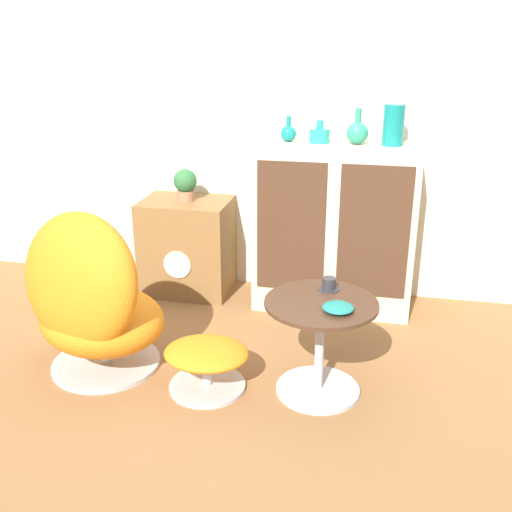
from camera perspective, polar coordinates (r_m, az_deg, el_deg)
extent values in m
plane|color=olive|center=(2.87, -4.16, -14.62)|extent=(12.00, 12.00, 0.00)
cube|color=beige|center=(3.88, 1.92, 15.39)|extent=(6.40, 0.06, 2.60)
cube|color=beige|center=(3.74, 7.50, 2.77)|extent=(0.96, 0.44, 1.03)
cube|color=#472D1E|center=(3.54, 3.33, 2.73)|extent=(0.40, 0.01, 0.79)
cube|color=#472D1E|center=(3.51, 11.14, 2.18)|extent=(0.40, 0.01, 0.79)
cube|color=brown|center=(4.01, -6.54, 0.94)|extent=(0.57, 0.42, 0.63)
cylinder|color=beige|center=(3.83, -7.52, -0.83)|extent=(0.18, 0.01, 0.18)
cylinder|color=#B7B7BC|center=(3.31, -14.05, -9.85)|extent=(0.56, 0.56, 0.02)
cylinder|color=#B7B7BC|center=(3.28, -14.13, -9.04)|extent=(0.06, 0.06, 0.08)
ellipsoid|color=orange|center=(3.19, -14.44, -5.91)|extent=(0.80, 0.72, 0.32)
ellipsoid|color=orange|center=(3.00, -16.44, -2.28)|extent=(0.76, 0.58, 0.71)
cylinder|color=#B7B7BC|center=(3.04, -4.65, -12.20)|extent=(0.38, 0.38, 0.02)
cylinder|color=#B7B7BC|center=(3.00, -4.70, -11.02)|extent=(0.04, 0.04, 0.13)
ellipsoid|color=orange|center=(2.95, -4.76, -9.21)|extent=(0.42, 0.35, 0.09)
cylinder|color=#B7B7BC|center=(3.02, 5.89, -12.50)|extent=(0.41, 0.41, 0.02)
cylinder|color=#B7B7BC|center=(2.90, 6.06, -8.65)|extent=(0.04, 0.04, 0.45)
cylinder|color=#472D1E|center=(2.80, 6.24, -4.50)|extent=(0.53, 0.53, 0.02)
ellipsoid|color=#147A75|center=(3.65, 3.11, 11.56)|extent=(0.09, 0.09, 0.09)
cylinder|color=#147A75|center=(3.64, 3.13, 12.69)|extent=(0.03, 0.03, 0.06)
cylinder|color=teal|center=(3.62, 6.07, 11.32)|extent=(0.12, 0.12, 0.08)
cylinder|color=teal|center=(3.61, 6.11, 12.35)|extent=(0.04, 0.04, 0.05)
ellipsoid|color=#2D8E6B|center=(3.60, 9.62, 11.48)|extent=(0.13, 0.13, 0.13)
cylinder|color=#2D8E6B|center=(3.59, 9.72, 13.07)|extent=(0.04, 0.04, 0.08)
cylinder|color=#147A75|center=(3.59, 12.96, 12.06)|extent=(0.12, 0.12, 0.23)
cylinder|color=#996B4C|center=(3.90, -6.70, 5.75)|extent=(0.11, 0.11, 0.07)
sphere|color=#2D6638|center=(3.88, -6.76, 7.13)|extent=(0.15, 0.15, 0.15)
cylinder|color=#2D2D33|center=(2.92, 6.93, -3.13)|extent=(0.11, 0.11, 0.01)
cylinder|color=#2D2D33|center=(2.91, 6.95, -2.64)|extent=(0.07, 0.07, 0.06)
ellipsoid|color=#1E7A70|center=(2.70, 7.83, -4.88)|extent=(0.14, 0.14, 0.04)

